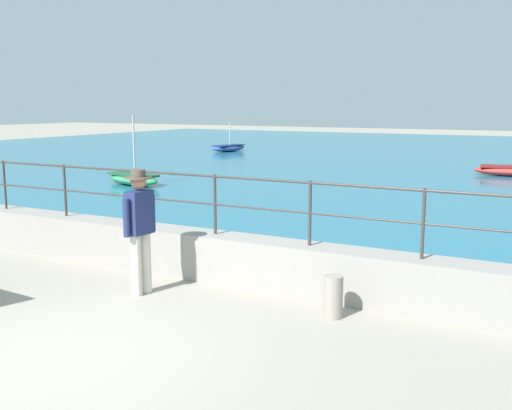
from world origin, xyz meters
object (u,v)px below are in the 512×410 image
object	(u,v)px
bollard	(333,297)
boat_3	(508,170)
person_walking	(140,225)
boat_2	(133,178)
boat_0	(229,148)

from	to	relation	value
bollard	boat_3	xyz separation A→B (m)	(0.36, 16.51, -0.01)
person_walking	bollard	distance (m)	2.81
person_walking	boat_2	xyz separation A→B (m)	(-7.29, 8.54, -0.71)
boat_3	person_walking	bearing A→B (deg)	-100.23
boat_0	boat_2	xyz separation A→B (m)	(4.35, -13.20, 0.00)
bollard	person_walking	bearing A→B (deg)	-171.74
boat_2	boat_0	bearing A→B (deg)	108.24
person_walking	bollard	size ratio (longest dim) A/B	3.25
bollard	boat_2	world-z (taller)	boat_2
person_walking	boat_3	size ratio (longest dim) A/B	0.74
boat_0	boat_2	bearing A→B (deg)	-71.76
bollard	boat_3	world-z (taller)	bollard
bollard	boat_2	distance (m)	12.89
person_walking	bollard	xyz separation A→B (m)	(2.70, 0.39, -0.71)
person_walking	boat_0	size ratio (longest dim) A/B	0.71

